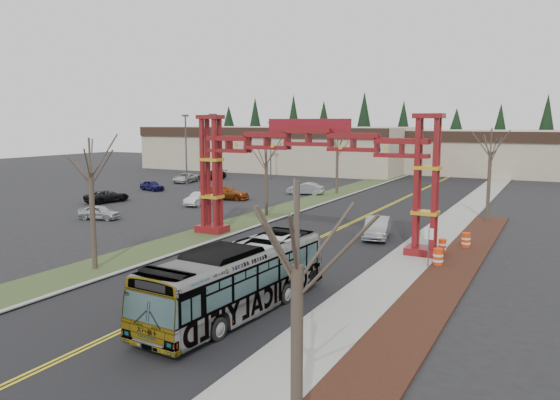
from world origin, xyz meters
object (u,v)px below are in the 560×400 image
Objects in this scene: parked_car_mid_a at (225,192)px; bare_tree_median_mid at (266,163)px; parked_car_far_b at (186,178)px; bare_tree_median_far at (337,149)px; light_pole_far at (271,146)px; parked_car_mid_b at (152,185)px; street_sign at (429,240)px; light_pole_mid at (186,145)px; parked_car_near_b at (199,199)px; retail_building_west at (281,148)px; parked_car_far_a at (305,189)px; light_pole_near at (213,151)px; retail_building_east at (526,153)px; barrel_north at (466,241)px; bare_tree_median_near at (91,173)px; barrel_south at (438,258)px; parked_car_far_c at (213,175)px; transit_bus at (238,279)px; parked_car_near_a at (99,212)px; bare_tree_right_near at (297,267)px; gateway_arch at (308,158)px; parked_car_near_c at (107,196)px; bare_tree_right_far at (491,152)px; barrel_mid at (442,246)px; silver_sedan at (377,228)px.

parked_car_mid_a is 0.79× the size of bare_tree_median_mid.
bare_tree_median_far reaches higher than parked_car_far_b.
parked_car_mid_b is at bearing -109.70° from light_pole_far.
light_pole_mid is at bearing 144.26° from street_sign.
parked_car_near_b is 0.59× the size of bare_tree_median_mid.
parked_car_far_a is (19.00, -30.61, -3.06)m from retail_building_west.
retail_building_east is at bearing 60.28° from light_pole_near.
bare_tree_median_mid is 0.73× the size of light_pole_near.
parked_car_mid_b is 42.05m from barrel_north.
light_pole_near is (13.91, -13.41, 4.69)m from parked_car_far_b.
barrel_south is (17.28, 9.72, -4.99)m from bare_tree_median_near.
light_pole_near is at bearing -42.86° from parked_car_far_c.
parked_car_near_a is (-23.07, 14.38, -0.93)m from transit_bus.
parked_car_mid_b is at bearing 159.63° from barrel_north.
light_pole_mid is at bearing 137.82° from light_pole_near.
bare_tree_right_near is at bearing -158.07° from parked_car_mid_a.
street_sign is at bearing -35.74° from light_pole_mid.
parked_car_far_c is (-30.22, 32.39, -5.32)m from gateway_arch.
retail_building_west is 11.61× the size of parked_car_near_b.
street_sign is (35.87, -11.03, 1.06)m from parked_car_near_c.
parked_car_far_a is 18.45m from light_pole_mid.
retail_building_east reaches higher than parked_car_near_a.
street_sign is (26.07, -13.79, 1.06)m from parked_car_near_b.
parked_car_near_a is 33.67m from parked_car_far_c.
parked_car_far_b is (-41.29, -34.56, -2.86)m from retail_building_east.
bare_tree_right_far is at bearing -31.99° from bare_tree_median_far.
parked_car_near_a is 11.07m from parked_car_near_b.
parked_car_far_c is 4.22× the size of barrel_south.
parked_car_near_c is 37.55m from street_sign.
bare_tree_median_near reaches higher than barrel_mid.
light_pole_near reaches higher than bare_tree_median_far.
bare_tree_median_near is 8.02× the size of barrel_mid.
bare_tree_right_near is (41.29, -49.92, 4.35)m from parked_car_far_b.
barrel_south is (-0.72, -64.00, -2.97)m from retail_building_east.
silver_sedan is 4.31× the size of barrel_south.
bare_tree_median_mid is 35.90m from bare_tree_right_near.
bare_tree_median_far reaches higher than barrel_north.
light_pole_far is at bearing 117.76° from bare_tree_median_mid.
light_pole_near is at bearing -76.53° from light_pole_far.
parked_car_mid_b is 41.80m from barrel_mid.
parked_car_far_c is at bearing 133.01° from gateway_arch.
parked_car_near_a is at bearing -100.90° from light_pole_near.
bare_tree_median_far is at bearing 120.71° from street_sign.
parked_car_near_c is at bearing 28.35° from parked_car_near_a.
bare_tree_median_far is 51.41m from bare_tree_right_near.
light_pole_near reaches higher than retail_building_west.
light_pole_mid reaches higher than light_pole_near.
gateway_arch is at bearing -146.01° from parked_car_mid_a.
parked_car_mid_b reaches higher than barrel_mid.
parked_car_far_a is 1.78× the size of street_sign.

